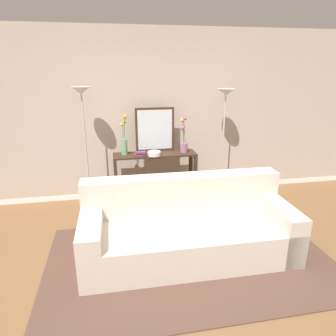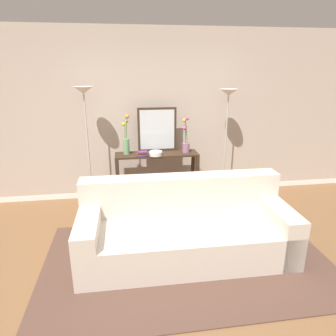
% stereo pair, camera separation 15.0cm
% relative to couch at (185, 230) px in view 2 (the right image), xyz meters
% --- Properties ---
extents(ground_plane, '(16.00, 16.00, 0.02)m').
position_rel_couch_xyz_m(ground_plane, '(-0.26, -0.44, -0.32)').
color(ground_plane, brown).
extents(back_wall, '(12.00, 0.15, 2.72)m').
position_rel_couch_xyz_m(back_wall, '(-0.26, 1.92, 1.05)').
color(back_wall, white).
rests_on(back_wall, ground).
extents(area_rug, '(3.24, 1.96, 0.01)m').
position_rel_couch_xyz_m(area_rug, '(-0.00, -0.17, -0.30)').
color(area_rug, '#51382D').
rests_on(area_rug, ground).
extents(couch, '(2.42, 1.00, 0.88)m').
position_rel_couch_xyz_m(couch, '(0.00, 0.00, 0.00)').
color(couch, beige).
rests_on(couch, ground).
extents(console_table, '(1.30, 0.36, 0.83)m').
position_rel_couch_xyz_m(console_table, '(-0.16, 1.49, 0.26)').
color(console_table, '#382619').
rests_on(console_table, ground).
extents(floor_lamp_left, '(0.28, 0.28, 1.86)m').
position_rel_couch_xyz_m(floor_lamp_left, '(-1.19, 1.44, 1.16)').
color(floor_lamp_left, '#B7B2A8').
rests_on(floor_lamp_left, ground).
extents(floor_lamp_right, '(0.28, 0.28, 1.81)m').
position_rel_couch_xyz_m(floor_lamp_right, '(0.94, 1.44, 1.11)').
color(floor_lamp_right, '#B7B2A8').
rests_on(floor_lamp_right, ground).
extents(wall_mirror, '(0.61, 0.02, 0.69)m').
position_rel_couch_xyz_m(wall_mirror, '(-0.13, 1.64, 0.87)').
color(wall_mirror, '#382619').
rests_on(wall_mirror, console_table).
extents(vase_tall_flowers, '(0.12, 0.10, 0.61)m').
position_rel_couch_xyz_m(vase_tall_flowers, '(-0.62, 1.53, 0.73)').
color(vase_tall_flowers, '#669E6B').
rests_on(vase_tall_flowers, console_table).
extents(vase_short_flowers, '(0.13, 0.13, 0.57)m').
position_rel_couch_xyz_m(vase_short_flowers, '(0.31, 1.49, 0.71)').
color(vase_short_flowers, gray).
rests_on(vase_short_flowers, console_table).
extents(fruit_bowl, '(0.21, 0.21, 0.07)m').
position_rel_couch_xyz_m(fruit_bowl, '(-0.18, 1.38, 0.56)').
color(fruit_bowl, silver).
rests_on(fruit_bowl, console_table).
extents(book_stack, '(0.19, 0.14, 0.07)m').
position_rel_couch_xyz_m(book_stack, '(-0.38, 1.38, 0.56)').
color(book_stack, navy).
rests_on(book_stack, console_table).
extents(book_row_under_console, '(0.24, 0.17, 0.12)m').
position_rel_couch_xyz_m(book_row_under_console, '(-0.57, 1.49, -0.25)').
color(book_row_under_console, maroon).
rests_on(book_row_under_console, ground).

